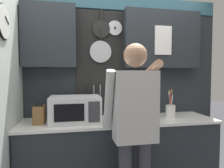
% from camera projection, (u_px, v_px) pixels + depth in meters
% --- Properties ---
extents(base_cabinet_counter, '(2.22, 0.59, 0.93)m').
position_uv_depth(base_cabinet_counter, '(120.00, 159.00, 2.33)').
color(base_cabinet_counter, '#23282D').
rests_on(base_cabinet_counter, ground_plane).
extents(back_wall_unit, '(2.79, 0.22, 2.43)m').
position_uv_depth(back_wall_unit, '(117.00, 69.00, 2.53)').
color(back_wall_unit, '#23282D').
rests_on(back_wall_unit, ground_plane).
extents(side_wall, '(0.07, 1.60, 2.43)m').
position_uv_depth(side_wall, '(0.00, 101.00, 1.66)').
color(side_wall, silver).
rests_on(side_wall, ground_plane).
extents(microwave, '(0.54, 0.38, 0.28)m').
position_uv_depth(microwave, '(75.00, 109.00, 2.18)').
color(microwave, silver).
rests_on(microwave, base_cabinet_counter).
extents(knife_block, '(0.11, 0.15, 0.28)m').
position_uv_depth(knife_block, '(39.00, 114.00, 2.11)').
color(knife_block, brown).
rests_on(knife_block, base_cabinet_counter).
extents(utensil_crock, '(0.11, 0.11, 0.34)m').
position_uv_depth(utensil_crock, '(170.00, 110.00, 2.40)').
color(utensil_crock, white).
rests_on(utensil_crock, base_cabinet_counter).
extents(person, '(0.54, 0.66, 1.73)m').
position_uv_depth(person, '(135.00, 120.00, 1.82)').
color(person, '#383842').
rests_on(person, ground_plane).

